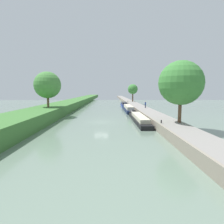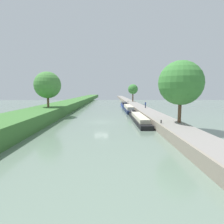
{
  "view_description": "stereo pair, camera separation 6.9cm",
  "coord_description": "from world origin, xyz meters",
  "px_view_note": "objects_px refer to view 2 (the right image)",
  "views": [
    {
      "loc": [
        1.5,
        -34.01,
        5.59
      ],
      "look_at": [
        2.04,
        6.94,
        1.0
      ],
      "focal_mm": 30.71,
      "sensor_mm": 36.0,
      "label": 1
    },
    {
      "loc": [
        1.57,
        -34.01,
        5.59
      ],
      "look_at": [
        2.04,
        6.94,
        1.0
      ],
      "focal_mm": 30.71,
      "sensor_mm": 36.0,
      "label": 2
    }
  ],
  "objects_px": {
    "narrowboat_black": "(138,118)",
    "mooring_bollard_far": "(128,102)",
    "narrowboat_navy": "(128,108)",
    "person_walking": "(145,104)",
    "narrowboat_blue": "(124,105)",
    "mooring_bollard_near": "(161,122)"
  },
  "relations": [
    {
      "from": "narrowboat_blue",
      "to": "mooring_bollard_near",
      "type": "bearing_deg",
      "value": -87.45
    },
    {
      "from": "narrowboat_navy",
      "to": "person_walking",
      "type": "height_order",
      "value": "person_walking"
    },
    {
      "from": "narrowboat_black",
      "to": "mooring_bollard_far",
      "type": "relative_size",
      "value": 38.01
    },
    {
      "from": "narrowboat_black",
      "to": "narrowboat_blue",
      "type": "bearing_deg",
      "value": 90.29
    },
    {
      "from": "narrowboat_blue",
      "to": "mooring_bollard_far",
      "type": "distance_m",
      "value": 5.64
    },
    {
      "from": "mooring_bollard_near",
      "to": "mooring_bollard_far",
      "type": "distance_m",
      "value": 47.66
    },
    {
      "from": "narrowboat_navy",
      "to": "person_walking",
      "type": "distance_m",
      "value": 5.79
    },
    {
      "from": "narrowboat_navy",
      "to": "mooring_bollard_near",
      "type": "bearing_deg",
      "value": -85.94
    },
    {
      "from": "narrowboat_black",
      "to": "person_walking",
      "type": "xyz_separation_m",
      "value": [
        3.87,
        13.93,
        1.53
      ]
    },
    {
      "from": "narrowboat_black",
      "to": "mooring_bollard_near",
      "type": "distance_m",
      "value": 9.39
    },
    {
      "from": "narrowboat_black",
      "to": "narrowboat_blue",
      "type": "distance_m",
      "value": 33.22
    },
    {
      "from": "mooring_bollard_near",
      "to": "mooring_bollard_far",
      "type": "xyz_separation_m",
      "value": [
        0.0,
        47.66,
        0.0
      ]
    },
    {
      "from": "narrowboat_black",
      "to": "mooring_bollard_near",
      "type": "bearing_deg",
      "value": -79.38
    },
    {
      "from": "narrowboat_navy",
      "to": "person_walking",
      "type": "xyz_separation_m",
      "value": [
        4.07,
        -3.87,
        1.39
      ]
    },
    {
      "from": "narrowboat_navy",
      "to": "mooring_bollard_far",
      "type": "bearing_deg",
      "value": 84.7
    },
    {
      "from": "mooring_bollard_far",
      "to": "person_walking",
      "type": "bearing_deg",
      "value": -84.99
    },
    {
      "from": "person_walking",
      "to": "narrowboat_black",
      "type": "bearing_deg",
      "value": -105.54
    },
    {
      "from": "narrowboat_black",
      "to": "narrowboat_blue",
      "type": "relative_size",
      "value": 1.55
    },
    {
      "from": "narrowboat_navy",
      "to": "mooring_bollard_far",
      "type": "xyz_separation_m",
      "value": [
        1.92,
        20.67,
        0.74
      ]
    },
    {
      "from": "narrowboat_blue",
      "to": "person_walking",
      "type": "xyz_separation_m",
      "value": [
        4.04,
        -19.29,
        1.41
      ]
    },
    {
      "from": "narrowboat_black",
      "to": "mooring_bollard_far",
      "type": "distance_m",
      "value": 38.52
    },
    {
      "from": "person_walking",
      "to": "mooring_bollard_near",
      "type": "xyz_separation_m",
      "value": [
        -2.15,
        -23.12,
        -0.65
      ]
    }
  ]
}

